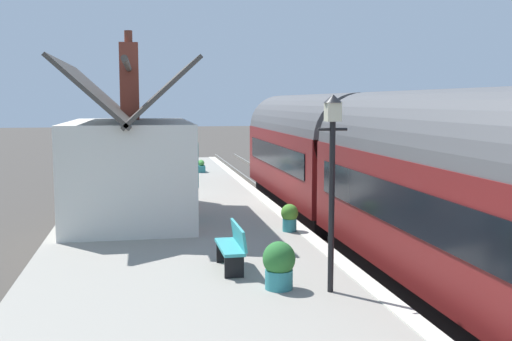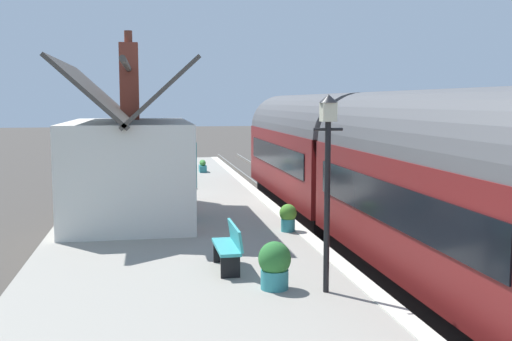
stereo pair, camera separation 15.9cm
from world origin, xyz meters
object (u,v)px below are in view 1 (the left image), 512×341
Objects in this scene: station_building at (130,164)px; bench_platform_end at (177,160)px; bench_by_lamp at (233,245)px; planter_under_sign at (290,217)px; planter_edge_near at (279,264)px; train at (443,193)px; planter_bench_right at (201,166)px; bench_mid_platform at (179,168)px; lamp_post_platform at (332,154)px; bench_near_building at (183,174)px.

bench_platform_end is at bearing -9.52° from station_building.
bench_by_lamp is 3.71m from planter_under_sign.
bench_platform_end is 18.67m from planter_edge_near.
train is 16.85m from planter_bench_right.
train is at bearing -162.00° from bench_mid_platform.
planter_bench_right is 13.26m from planter_under_sign.
station_building is 4.58× the size of bench_by_lamp.
bench_platform_end is 1.00× the size of bench_by_lamp.
station_building is 6.31m from bench_by_lamp.
lamp_post_platform is (-4.85, 0.46, 2.00)m from planter_under_sign.
bench_by_lamp is 16.44m from planter_bench_right.
bench_platform_end is 1.89× the size of planter_bench_right.
bench_near_building is 5.37m from bench_platform_end.
bench_near_building is at bearing 3.51° from planter_edge_near.
bench_by_lamp reaches higher than planter_edge_near.
station_building is at bearing 170.48° from bench_platform_end.
train is 21.62× the size of bench_platform_end.
planter_edge_near is at bearing -155.41° from bench_by_lamp.
bench_by_lamp is 1.48m from planter_edge_near.
station_building reaches higher than bench_by_lamp.
train is at bearing -60.75° from lamp_post_platform.
bench_near_building reaches higher than planter_bench_right.
train is 14.82m from bench_mid_platform.
bench_mid_platform is 15.39m from planter_edge_near.
bench_mid_platform is at bearing 11.19° from planter_under_sign.
planter_under_sign is 0.21× the size of lamp_post_platform.
lamp_post_platform is at bearing -155.28° from station_building.
bench_near_building is 1.00× the size of bench_mid_platform.
station_building is 1.91× the size of lamp_post_platform.
bench_mid_platform is 2.00× the size of planter_under_sign.
station_building is 4.59× the size of bench_platform_end.
train is at bearing -90.66° from bench_by_lamp.
planter_edge_near is 0.25× the size of lamp_post_platform.
lamp_post_platform reaches higher than planter_under_sign.
planter_under_sign is at bearing 36.91° from train.
bench_mid_platform is at bearing 0.96° from bench_by_lamp.
station_building is at bearing 47.01° from train.
planter_under_sign is 5.27m from lamp_post_platform.
planter_bench_right is (2.39, -1.17, -0.21)m from bench_mid_platform.
planter_under_sign is (-2.70, -3.94, -1.13)m from station_building.
bench_mid_platform is (14.07, 4.57, -0.92)m from train.
bench_by_lamp is at bearing 24.59° from planter_edge_near.
station_building is 11.01m from planter_bench_right.
planter_bench_right is (16.46, 3.40, -1.13)m from train.
train is 8.71m from station_building.
bench_platform_end is 1.67× the size of planter_edge_near.
station_building is at bearing 164.23° from planter_bench_right.
bench_near_building reaches higher than planter_edge_near.
planter_bench_right is 17.76m from planter_edge_near.
train is 36.18× the size of planter_edge_near.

